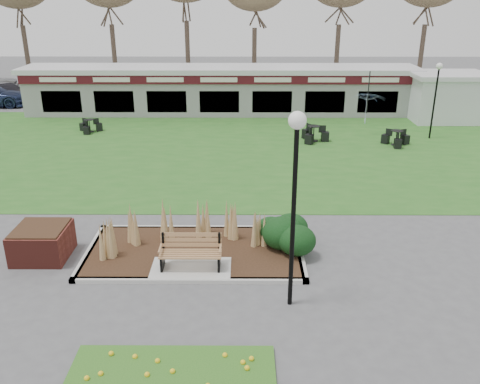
{
  "coord_description": "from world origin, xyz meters",
  "views": [
    {
      "loc": [
        1.42,
        -12.12,
        7.25
      ],
      "look_at": [
        1.35,
        2.0,
        1.65
      ],
      "focal_mm": 38.0,
      "sensor_mm": 36.0,
      "label": 1
    }
  ],
  "objects_px": {
    "lamp_post_far_right": "(437,84)",
    "bistro_set_c": "(314,136)",
    "food_pavilion": "(220,90)",
    "bistro_set_b": "(90,128)",
    "service_hut": "(446,96)",
    "patio_umbrella": "(367,109)",
    "brick_planter": "(42,242)",
    "lamp_post_near_right": "(295,169)",
    "car_black": "(6,93)",
    "bistro_set_d": "(396,140)",
    "park_bench": "(191,251)"
  },
  "relations": [
    {
      "from": "food_pavilion",
      "to": "bistro_set_b",
      "type": "distance_m",
      "value": 8.61
    },
    {
      "from": "lamp_post_far_right",
      "to": "patio_umbrella",
      "type": "relative_size",
      "value": 1.6
    },
    {
      "from": "lamp_post_near_right",
      "to": "bistro_set_c",
      "type": "height_order",
      "value": "lamp_post_near_right"
    },
    {
      "from": "food_pavilion",
      "to": "patio_umbrella",
      "type": "height_order",
      "value": "food_pavilion"
    },
    {
      "from": "park_bench",
      "to": "bistro_set_c",
      "type": "distance_m",
      "value": 14.01
    },
    {
      "from": "park_bench",
      "to": "lamp_post_near_right",
      "type": "height_order",
      "value": "lamp_post_near_right"
    },
    {
      "from": "service_hut",
      "to": "car_black",
      "type": "distance_m",
      "value": 29.04
    },
    {
      "from": "food_pavilion",
      "to": "service_hut",
      "type": "xyz_separation_m",
      "value": [
        13.5,
        -1.96,
        -0.03
      ]
    },
    {
      "from": "service_hut",
      "to": "patio_umbrella",
      "type": "relative_size",
      "value": 1.79
    },
    {
      "from": "service_hut",
      "to": "bistro_set_c",
      "type": "height_order",
      "value": "service_hut"
    },
    {
      "from": "service_hut",
      "to": "lamp_post_far_right",
      "type": "bearing_deg",
      "value": -118.37
    },
    {
      "from": "lamp_post_near_right",
      "to": "service_hut",
      "type": "bearing_deg",
      "value": 60.65
    },
    {
      "from": "service_hut",
      "to": "bistro_set_b",
      "type": "bearing_deg",
      "value": -171.99
    },
    {
      "from": "brick_planter",
      "to": "lamp_post_far_right",
      "type": "relative_size",
      "value": 0.38
    },
    {
      "from": "lamp_post_far_right",
      "to": "bistro_set_c",
      "type": "distance_m",
      "value": 6.75
    },
    {
      "from": "food_pavilion",
      "to": "patio_umbrella",
      "type": "xyz_separation_m",
      "value": [
        8.0,
        -5.42,
        -0.02
      ]
    },
    {
      "from": "park_bench",
      "to": "bistro_set_b",
      "type": "bearing_deg",
      "value": 115.23
    },
    {
      "from": "patio_umbrella",
      "to": "service_hut",
      "type": "bearing_deg",
      "value": 32.15
    },
    {
      "from": "patio_umbrella",
      "to": "car_black",
      "type": "bearing_deg",
      "value": 159.53
    },
    {
      "from": "service_hut",
      "to": "bistro_set_b",
      "type": "distance_m",
      "value": 20.74
    },
    {
      "from": "brick_planter",
      "to": "lamp_post_near_right",
      "type": "bearing_deg",
      "value": -18.78
    },
    {
      "from": "food_pavilion",
      "to": "bistro_set_d",
      "type": "xyz_separation_m",
      "value": [
        9.14,
        -7.37,
        -1.2
      ]
    },
    {
      "from": "bistro_set_c",
      "to": "bistro_set_d",
      "type": "xyz_separation_m",
      "value": [
        4.06,
        -0.71,
        -0.02
      ]
    },
    {
      "from": "bistro_set_d",
      "to": "patio_umbrella",
      "type": "distance_m",
      "value": 2.55
    },
    {
      "from": "park_bench",
      "to": "bistro_set_c",
      "type": "relative_size",
      "value": 1.11
    },
    {
      "from": "bistro_set_d",
      "to": "car_black",
      "type": "relative_size",
      "value": 0.37
    },
    {
      "from": "lamp_post_near_right",
      "to": "bistro_set_b",
      "type": "relative_size",
      "value": 3.71
    },
    {
      "from": "car_black",
      "to": "service_hut",
      "type": "bearing_deg",
      "value": -82.19
    },
    {
      "from": "service_hut",
      "to": "lamp_post_near_right",
      "type": "height_order",
      "value": "lamp_post_near_right"
    },
    {
      "from": "patio_umbrella",
      "to": "brick_planter",
      "type": "bearing_deg",
      "value": -132.48
    },
    {
      "from": "patio_umbrella",
      "to": "food_pavilion",
      "type": "bearing_deg",
      "value": 145.88
    },
    {
      "from": "bistro_set_b",
      "to": "patio_umbrella",
      "type": "bearing_deg",
      "value": -2.18
    },
    {
      "from": "park_bench",
      "to": "lamp_post_far_right",
      "type": "bearing_deg",
      "value": 50.43
    },
    {
      "from": "service_hut",
      "to": "patio_umbrella",
      "type": "height_order",
      "value": "service_hut"
    },
    {
      "from": "bistro_set_d",
      "to": "car_black",
      "type": "bearing_deg",
      "value": 156.43
    },
    {
      "from": "lamp_post_far_right",
      "to": "patio_umbrella",
      "type": "xyz_separation_m",
      "value": [
        -3.29,
        0.63,
        -1.39
      ]
    },
    {
      "from": "lamp_post_near_right",
      "to": "bistro_set_c",
      "type": "distance_m",
      "value": 15.24
    },
    {
      "from": "bistro_set_c",
      "to": "service_hut",
      "type": "bearing_deg",
      "value": 29.18
    },
    {
      "from": "brick_planter",
      "to": "food_pavilion",
      "type": "xyz_separation_m",
      "value": [
        4.4,
        18.96,
        1.0
      ]
    },
    {
      "from": "car_black",
      "to": "brick_planter",
      "type": "bearing_deg",
      "value": -136.25
    },
    {
      "from": "brick_planter",
      "to": "bistro_set_d",
      "type": "distance_m",
      "value": 17.82
    },
    {
      "from": "food_pavilion",
      "to": "service_hut",
      "type": "relative_size",
      "value": 5.59
    },
    {
      "from": "lamp_post_far_right",
      "to": "car_black",
      "type": "height_order",
      "value": "lamp_post_far_right"
    },
    {
      "from": "service_hut",
      "to": "car_black",
      "type": "xyz_separation_m",
      "value": [
        -28.57,
        5.15,
        -0.81
      ]
    },
    {
      "from": "patio_umbrella",
      "to": "bistro_set_c",
      "type": "bearing_deg",
      "value": -156.92
    },
    {
      "from": "brick_planter",
      "to": "food_pavilion",
      "type": "relative_size",
      "value": 0.06
    },
    {
      "from": "brick_planter",
      "to": "service_hut",
      "type": "xyz_separation_m",
      "value": [
        17.9,
        17.0,
        0.97
      ]
    },
    {
      "from": "car_black",
      "to": "patio_umbrella",
      "type": "bearing_deg",
      "value": -92.43
    },
    {
      "from": "food_pavilion",
      "to": "bistro_set_c",
      "type": "xyz_separation_m",
      "value": [
        5.08,
        -6.66,
        -1.19
      ]
    },
    {
      "from": "bistro_set_b",
      "to": "bistro_set_c",
      "type": "bearing_deg",
      "value": -8.53
    }
  ]
}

